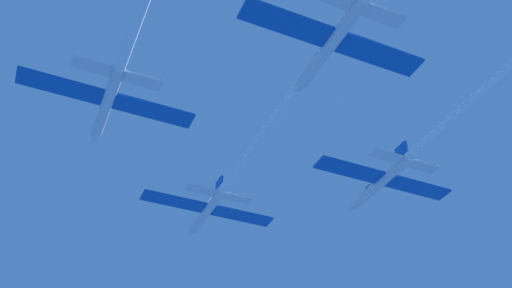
% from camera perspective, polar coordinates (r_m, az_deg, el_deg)
% --- Properties ---
extents(jet_lead, '(17.29, 62.01, 2.86)m').
position_cam_1_polar(jet_lead, '(59.59, 1.29, 1.67)').
color(jet_lead, silver).
extents(jet_right_wing, '(17.29, 58.97, 2.86)m').
position_cam_1_polar(jet_right_wing, '(57.52, 22.08, 5.23)').
color(jet_right_wing, silver).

